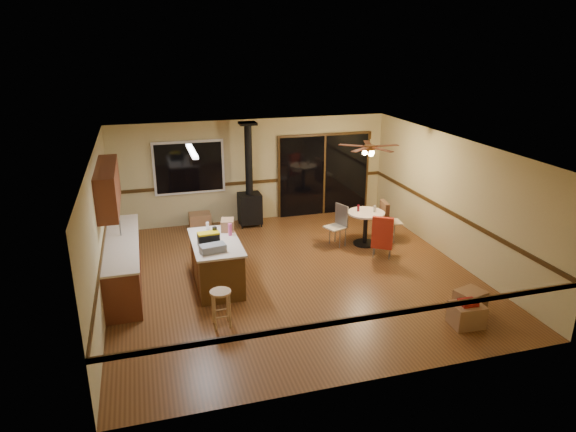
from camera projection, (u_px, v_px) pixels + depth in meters
name	position (u px, v px, depth m)	size (l,w,h in m)	color
floor	(292.00, 275.00, 10.26)	(7.00, 7.00, 0.00)	brown
ceiling	(293.00, 147.00, 9.40)	(7.00, 7.00, 0.00)	silver
wall_back	(253.00, 171.00, 13.01)	(7.00, 7.00, 0.00)	tan
wall_front	(369.00, 298.00, 6.66)	(7.00, 7.00, 0.00)	tan
wall_left	(100.00, 232.00, 8.92)	(7.00, 7.00, 0.00)	tan
wall_right	(452.00, 199.00, 10.75)	(7.00, 7.00, 0.00)	tan
chair_rail	(292.00, 228.00, 9.93)	(7.00, 7.00, 0.08)	#38240E
window	(189.00, 167.00, 12.48)	(1.72, 0.10, 1.32)	black
sliding_door	(324.00, 175.00, 13.54)	(2.52, 0.10, 2.10)	black
lower_cabinets	(123.00, 264.00, 9.73)	(0.60, 3.00, 0.86)	brown
countertop	(121.00, 242.00, 9.59)	(0.64, 3.04, 0.04)	beige
upper_cabinets	(108.00, 187.00, 9.40)	(0.35, 2.00, 0.80)	brown
kitchen_island	(216.00, 263.00, 9.72)	(0.88, 1.68, 0.90)	#543314
wood_stove	(250.00, 198.00, 12.73)	(0.55, 0.50, 2.52)	black
ceiling_fan	(369.00, 149.00, 11.06)	(0.24, 0.24, 0.55)	brown
fluorescent_strip	(192.00, 151.00, 9.22)	(0.10, 1.20, 0.04)	white
toolbox_grey	(213.00, 248.00, 9.07)	(0.44, 0.25, 0.14)	slate
toolbox_black	(209.00, 239.00, 9.36)	(0.39, 0.20, 0.21)	black
toolbox_yellow_lid	(208.00, 233.00, 9.32)	(0.39, 0.20, 0.03)	gold
box_on_island	(227.00, 225.00, 10.08)	(0.24, 0.33, 0.22)	#8B613E
bottle_dark	(215.00, 235.00, 9.48)	(0.09, 0.09, 0.30)	black
bottle_pink	(230.00, 230.00, 9.81)	(0.08, 0.08, 0.24)	#D84C8C
bottle_white	(208.00, 226.00, 10.07)	(0.06, 0.06, 0.17)	white
bar_stool	(221.00, 308.00, 8.37)	(0.35, 0.35, 0.63)	tan
blue_bucket	(232.00, 291.00, 9.33)	(0.31, 0.31, 0.26)	blue
dining_table	(366.00, 222.00, 11.62)	(0.84, 0.84, 0.78)	black
glass_red	(358.00, 208.00, 11.56)	(0.06, 0.06, 0.15)	#590C14
glass_cream	(375.00, 209.00, 11.51)	(0.06, 0.06, 0.14)	beige
chair_left	(339.00, 221.00, 11.56)	(0.52, 0.52, 0.51)	#C5B693
chair_near	(382.00, 233.00, 10.82)	(0.60, 0.62, 0.70)	#C5B693
chair_right	(385.00, 216.00, 11.80)	(0.52, 0.48, 0.70)	#C5B693
box_under_window	(200.00, 221.00, 12.62)	(0.52, 0.42, 0.42)	#8B613E
box_corner_a	(467.00, 315.00, 8.42)	(0.50, 0.42, 0.38)	#8B613E
box_corner_b	(470.00, 301.00, 8.87)	(0.46, 0.40, 0.38)	#8B613E
box_small_red	(468.00, 302.00, 8.34)	(0.27, 0.23, 0.07)	maroon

